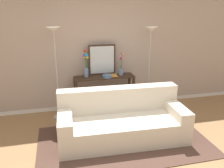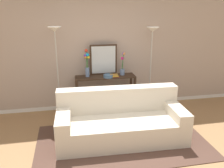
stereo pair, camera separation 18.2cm
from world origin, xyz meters
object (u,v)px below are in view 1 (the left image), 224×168
object	(u,v)px
console_table	(104,87)
vase_tall_flowers	(86,64)
floor_lamp_left	(55,48)
vase_short_flowers	(121,65)
floor_lamp_right	(150,46)
fruit_bowl	(107,76)
couch	(122,122)
wall_mirror	(102,60)
book_row_under_console	(88,110)
book_stack	(113,76)

from	to	relation	value
console_table	vase_tall_flowers	xyz separation A→B (m)	(-0.39, 0.03, 0.55)
floor_lamp_left	vase_short_flowers	bearing A→B (deg)	5.29
floor_lamp_left	floor_lamp_right	bearing A→B (deg)	0.00
console_table	floor_lamp_left	xyz separation A→B (m)	(-1.01, -0.10, 0.94)
console_table	floor_lamp_left	size ratio (longest dim) A/B	0.68
floor_lamp_right	fruit_bowl	distance (m)	1.14
couch	console_table	bearing A→B (deg)	93.47
floor_lamp_left	fruit_bowl	bearing A→B (deg)	-0.80
wall_mirror	fruit_bowl	bearing A→B (deg)	-78.28
couch	vase_short_flowers	bearing A→B (deg)	75.07
couch	book_row_under_console	xyz separation A→B (m)	(-0.45, 1.19, -0.25)
couch	vase_short_flowers	world-z (taller)	vase_short_flowers
book_stack	book_row_under_console	distance (m)	0.98
book_stack	book_row_under_console	bearing A→B (deg)	169.75
console_table	vase_tall_flowers	distance (m)	0.68
fruit_bowl	vase_short_flowers	bearing A→B (deg)	22.28
couch	vase_tall_flowers	distance (m)	1.54
floor_lamp_right	vase_short_flowers	size ratio (longest dim) A/B	3.69
couch	floor_lamp_left	distance (m)	1.96
vase_short_flowers	book_row_under_console	world-z (taller)	vase_short_flowers
floor_lamp_right	console_table	bearing A→B (deg)	174.44
vase_tall_flowers	book_row_under_console	distance (m)	1.07
vase_short_flowers	fruit_bowl	bearing A→B (deg)	-157.72
console_table	book_row_under_console	distance (m)	0.64
console_table	book_row_under_console	bearing A→B (deg)	180.00
book_stack	vase_short_flowers	bearing A→B (deg)	30.46
couch	wall_mirror	distance (m)	1.60
wall_mirror	book_stack	bearing A→B (deg)	-53.55
book_row_under_console	floor_lamp_right	bearing A→B (deg)	-4.05
vase_short_flowers	wall_mirror	bearing A→B (deg)	164.01
couch	book_stack	world-z (taller)	book_stack
floor_lamp_left	floor_lamp_right	xyz separation A→B (m)	(2.02, 0.00, -0.03)
floor_lamp_right	wall_mirror	bearing A→B (deg)	166.27
floor_lamp_left	fruit_bowl	size ratio (longest dim) A/B	9.37
console_table	fruit_bowl	size ratio (longest dim) A/B	6.42
wall_mirror	floor_lamp_right	bearing A→B (deg)	-13.73
floor_lamp_left	vase_tall_flowers	size ratio (longest dim) A/B	3.14
vase_tall_flowers	book_row_under_console	world-z (taller)	vase_tall_flowers
book_row_under_console	wall_mirror	bearing A→B (deg)	22.38
couch	vase_short_flowers	xyz separation A→B (m)	(0.33, 1.22, 0.74)
floor_lamp_left	wall_mirror	size ratio (longest dim) A/B	2.87
wall_mirror	console_table	bearing A→B (deg)	-85.85
book_row_under_console	book_stack	bearing A→B (deg)	-10.25
wall_mirror	fruit_bowl	xyz separation A→B (m)	(0.05, -0.26, -0.30)
book_stack	floor_lamp_right	bearing A→B (deg)	0.11
console_table	floor_lamp_right	world-z (taller)	floor_lamp_right
couch	floor_lamp_right	bearing A→B (deg)	49.56
book_row_under_console	console_table	bearing A→B (deg)	-0.00
console_table	wall_mirror	world-z (taller)	wall_mirror
book_row_under_console	couch	bearing A→B (deg)	-69.38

